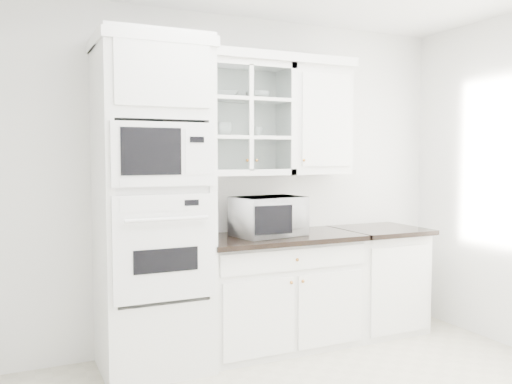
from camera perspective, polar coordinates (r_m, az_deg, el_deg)
name	(u,v)px	position (r m, az deg, el deg)	size (l,w,h in m)	color
room_shell	(314,119)	(3.33, 6.12, 7.65)	(4.00, 3.50, 2.70)	white
oven_column	(153,205)	(3.97, -10.82, -1.39)	(0.76, 0.68, 2.40)	white
base_cabinet_run	(278,290)	(4.48, 2.30, -10.29)	(1.32, 0.67, 0.92)	white
extra_base_cabinet	(377,278)	(5.01, 12.66, -8.87)	(0.72, 0.67, 0.92)	white
upper_cabinet_glass	(243,119)	(4.37, -1.42, 7.69)	(0.80, 0.33, 0.90)	white
upper_cabinet_solid	(315,121)	(4.68, 6.25, 7.42)	(0.55, 0.33, 0.90)	white
crown_molding	(231,56)	(4.37, -2.60, 14.11)	(2.14, 0.38, 0.07)	white
countertop_microwave	(267,216)	(4.32, 1.21, -2.54)	(0.54, 0.45, 0.31)	white
bowl_a	(225,95)	(4.32, -3.29, 10.20)	(0.21, 0.21, 0.05)	white
bowl_b	(258,96)	(4.45, 0.21, 10.10)	(0.20, 0.20, 0.06)	white
cup_a	(223,129)	(4.32, -3.47, 6.59)	(0.14, 0.14, 0.11)	white
cup_b	(258,132)	(4.44, 0.16, 6.35)	(0.09, 0.09, 0.08)	white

